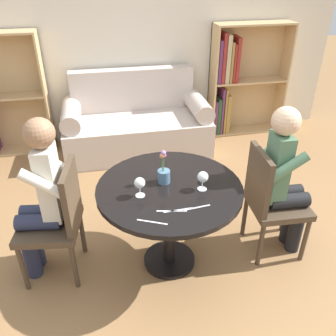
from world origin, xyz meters
The scene contains 16 objects.
ground_plane centered at (0.00, 0.00, 0.00)m, with size 16.00×16.00×0.00m, color olive.
back_wall centered at (0.00, 2.38, 1.35)m, with size 5.20×0.05×2.70m.
round_table centered at (0.00, 0.00, 0.58)m, with size 1.02×1.02×0.71m.
couch centered at (0.00, 1.95, 0.31)m, with size 1.70×0.80×0.92m.
bookshelf_right centered at (1.35, 2.22, 0.69)m, with size 0.98×0.28×1.39m.
chair_left centered at (-0.78, 0.08, 0.49)m, with size 0.48×0.48×0.90m.
chair_right centered at (0.78, 0.00, 0.49)m, with size 0.44×0.44×0.90m.
person_left centered at (-0.87, 0.10, 0.66)m, with size 0.45×0.38×1.24m.
person_right centered at (0.87, -0.01, 0.65)m, with size 0.43×0.35×1.23m.
wine_glass_left centered at (-0.21, -0.07, 0.80)m, with size 0.07×0.07×0.14m.
wine_glass_right centered at (0.21, -0.07, 0.80)m, with size 0.08×0.08×0.14m.
flower_vase centered at (-0.03, 0.06, 0.80)m, with size 0.09×0.09×0.25m.
knife_left_setting centered at (-0.18, -0.35, 0.71)m, with size 0.18×0.09×0.00m.
fork_left_setting centered at (-0.04, -0.27, 0.71)m, with size 0.19×0.05×0.00m.
knife_right_setting centered at (0.00, -0.27, 0.71)m, with size 0.19×0.02×0.00m.
fork_right_setting centered at (0.11, -0.27, 0.71)m, with size 0.19×0.03×0.00m.
Camera 1 is at (-0.42, -1.99, 2.08)m, focal length 38.00 mm.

